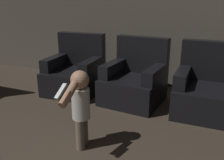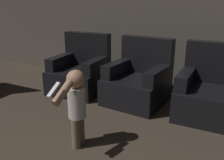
# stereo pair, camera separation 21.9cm
# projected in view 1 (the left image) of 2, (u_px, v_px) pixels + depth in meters

# --- Properties ---
(wall_back) EXTENTS (8.40, 0.05, 2.60)m
(wall_back) POSITION_uv_depth(u_px,v_px,m) (145.00, 11.00, 4.30)
(wall_back) COLOR #51493F
(wall_back) RESTS_ON ground_plane
(armchair_left) EXTENTS (0.88, 0.89, 0.95)m
(armchair_left) POSITION_uv_depth(u_px,v_px,m) (75.00, 73.00, 4.19)
(armchair_left) COLOR black
(armchair_left) RESTS_ON ground_plane
(armchair_middle) EXTENTS (0.90, 0.90, 0.95)m
(armchair_middle) POSITION_uv_depth(u_px,v_px,m) (135.00, 81.00, 3.79)
(armchair_middle) COLOR black
(armchair_middle) RESTS_ON ground_plane
(armchair_right) EXTENTS (0.83, 0.84, 0.95)m
(armchair_right) POSITION_uv_depth(u_px,v_px,m) (207.00, 90.00, 3.40)
(armchair_right) COLOR black
(armchair_right) RESTS_ON ground_plane
(person_toddler) EXTENTS (0.19, 0.58, 0.85)m
(person_toddler) POSITION_uv_depth(u_px,v_px,m) (80.00, 104.00, 2.52)
(person_toddler) COLOR brown
(person_toddler) RESTS_ON ground_plane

